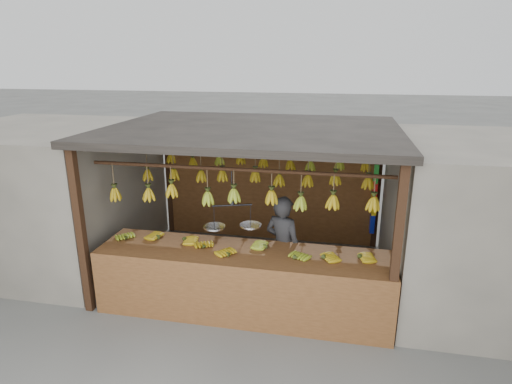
# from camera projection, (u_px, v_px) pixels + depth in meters

# --- Properties ---
(ground) EXTENTS (80.00, 80.00, 0.00)m
(ground) POSITION_uv_depth(u_px,v_px,m) (252.00, 273.00, 7.02)
(ground) COLOR #5B5B57
(stall) EXTENTS (4.30, 3.30, 2.40)m
(stall) POSITION_uv_depth(u_px,v_px,m) (256.00, 151.00, 6.75)
(stall) COLOR black
(stall) RESTS_ON ground
(neighbor_left) EXTENTS (3.00, 3.00, 2.30)m
(neighbor_left) POSITION_uv_depth(u_px,v_px,m) (48.00, 193.00, 7.37)
(neighbor_left) COLOR slate
(neighbor_left) RESTS_ON ground
(neighbor_right) EXTENTS (3.00, 3.00, 2.30)m
(neighbor_right) POSITION_uv_depth(u_px,v_px,m) (503.00, 223.00, 6.00)
(neighbor_right) COLOR slate
(neighbor_right) RESTS_ON ground
(counter) EXTENTS (3.94, 0.90, 0.96)m
(counter) POSITION_uv_depth(u_px,v_px,m) (240.00, 268.00, 5.63)
(counter) COLOR brown
(counter) RESTS_ON ground
(hanging_bananas) EXTENTS (3.63, 2.23, 0.40)m
(hanging_bananas) POSITION_uv_depth(u_px,v_px,m) (252.00, 178.00, 6.53)
(hanging_bananas) COLOR #AF8D12
(hanging_bananas) RESTS_ON ground
(balance_scale) EXTENTS (0.75, 0.44, 0.80)m
(balance_scale) POSITION_uv_depth(u_px,v_px,m) (233.00, 223.00, 5.73)
(balance_scale) COLOR black
(balance_scale) RESTS_ON ground
(vendor) EXTENTS (0.67, 0.57, 1.55)m
(vendor) POSITION_uv_depth(u_px,v_px,m) (283.00, 248.00, 6.12)
(vendor) COLOR #262628
(vendor) RESTS_ON ground
(bag_bundles) EXTENTS (0.08, 0.26, 1.27)m
(bag_bundles) POSITION_uv_depth(u_px,v_px,m) (374.00, 197.00, 7.62)
(bag_bundles) COLOR #199926
(bag_bundles) RESTS_ON ground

